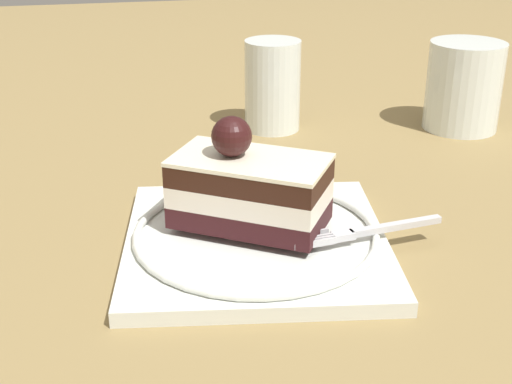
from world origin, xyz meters
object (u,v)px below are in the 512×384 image
object	(u,v)px
dessert_plate	(256,239)
fork	(364,232)
drink_glass_near	(463,90)
drink_glass_far	(272,91)
cake_slice	(249,187)

from	to	relation	value
dessert_plate	fork	size ratio (longest dim) A/B	1.81
dessert_plate	drink_glass_near	bearing A→B (deg)	-140.91
drink_glass_far	dessert_plate	bearing A→B (deg)	74.35
dessert_plate	cake_slice	distance (m)	0.04
fork	drink_glass_near	distance (m)	0.33
cake_slice	dessert_plate	bearing A→B (deg)	103.22
drink_glass_near	drink_glass_far	size ratio (longest dim) A/B	0.98
dessert_plate	drink_glass_near	distance (m)	0.36
dessert_plate	drink_glass_far	bearing A→B (deg)	-105.65
drink_glass_far	cake_slice	bearing A→B (deg)	73.07
cake_slice	drink_glass_far	distance (m)	0.27
cake_slice	drink_glass_near	world-z (taller)	cake_slice
dessert_plate	fork	distance (m)	0.08
dessert_plate	fork	world-z (taller)	fork
fork	drink_glass_near	size ratio (longest dim) A/B	1.26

